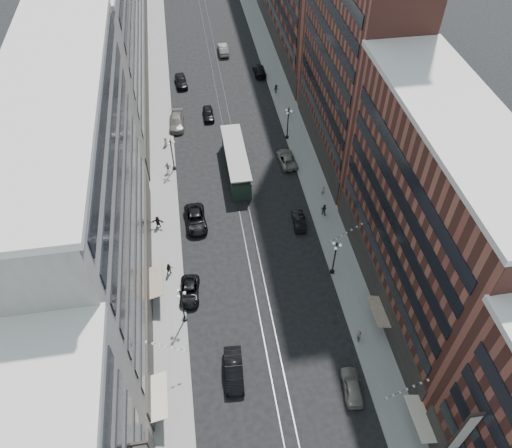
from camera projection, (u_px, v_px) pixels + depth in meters
ground at (231, 144)px, 79.95m from camera, size 220.00×220.00×0.00m
sidewalk_west at (160, 115)px, 85.54m from camera, size 4.00×180.00×0.15m
sidewalk_east at (286, 103)px, 87.92m from camera, size 4.00×180.00×0.15m
rail_west at (220, 110)px, 86.70m from camera, size 0.12×180.00×0.02m
rail_east at (228, 109)px, 86.85m from camera, size 0.12×180.00×0.02m
building_west_mid at (89, 211)px, 49.56m from camera, size 8.00×36.00×28.00m
building_east_mid at (428, 222)px, 51.28m from camera, size 8.00×30.00×24.00m
building_east_tower at (360, 18)px, 63.89m from camera, size 8.00×26.00×42.00m
lamppost_sw_far at (182, 305)px, 54.87m from camera, size 1.03×1.14×5.52m
lamppost_sw_mid at (172, 153)px, 73.31m from camera, size 1.03×1.14×5.52m
lamppost_se_far at (335, 257)px, 59.60m from camera, size 1.03×1.14×5.52m
lamppost_se_mid at (288, 123)px, 78.71m from camera, size 1.03×1.14×5.52m
streetcar at (236, 162)px, 74.08m from camera, size 2.98×13.48×3.73m
car_2 at (190, 291)px, 59.08m from camera, size 2.70×5.02×1.34m
car_4 at (352, 386)px, 50.76m from camera, size 2.25×4.69×1.55m
car_5 at (234, 370)px, 51.87m from camera, size 2.17×5.44×1.76m
pedestrian_2 at (170, 269)px, 60.94m from camera, size 0.93×0.61×1.78m
pedestrian_4 at (359, 336)px, 54.45m from camera, size 0.63×1.15×1.88m
car_7 at (196, 219)px, 67.13m from camera, size 2.95×5.99×1.64m
car_8 at (177, 122)px, 82.74m from camera, size 2.70×5.90×1.67m
car_9 at (181, 81)px, 91.68m from camera, size 2.41×5.12×1.69m
car_10 at (299, 220)px, 67.15m from camera, size 1.79×4.32×1.39m
car_11 at (287, 159)px, 76.17m from camera, size 2.71×5.44×1.48m
car_12 at (259, 71)px, 94.45m from camera, size 2.09×5.14×1.49m
car_13 at (208, 114)px, 84.55m from camera, size 1.78×4.38×1.49m
car_14 at (223, 49)px, 100.14m from camera, size 1.85×5.17×1.70m
pedestrian_5 at (158, 222)px, 66.45m from camera, size 1.75×0.79×1.82m
pedestrian_6 at (168, 167)px, 74.25m from camera, size 1.14×0.66×1.83m
pedestrian_7 at (324, 209)px, 68.14m from camera, size 0.95×0.92×1.76m
pedestrian_8 at (323, 190)px, 70.87m from camera, size 0.73×0.60×1.73m
pedestrian_9 at (276, 89)px, 89.54m from camera, size 1.14×0.78×1.63m
pedestrian_extra_0 at (289, 110)px, 84.93m from camera, size 0.89×0.97×1.55m
pedestrian_extra_1 at (166, 141)px, 78.87m from camera, size 0.78×0.88×1.58m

